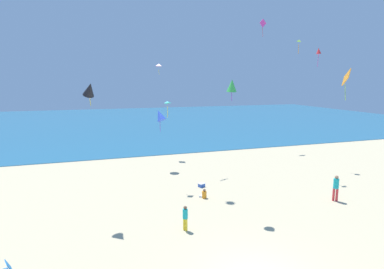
{
  "coord_description": "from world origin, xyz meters",
  "views": [
    {
      "loc": [
        -5.89,
        -9.73,
        7.8
      ],
      "look_at": [
        0.0,
        8.74,
        4.48
      ],
      "focal_mm": 29.05,
      "sensor_mm": 36.0,
      "label": 1
    }
  ],
  "objects_px": {
    "person_1": "(185,216)",
    "kite_magenta": "(263,24)",
    "kite_green": "(232,86)",
    "kite_red": "(319,51)",
    "cooler_box": "(202,185)",
    "kite_black": "(89,89)",
    "kite_teal": "(167,103)",
    "kite_lime": "(299,41)",
    "kite_pink": "(159,65)",
    "kite_blue": "(160,115)",
    "person_2": "(336,186)",
    "kite_orange": "(346,78)",
    "person_0": "(204,195)"
  },
  "relations": [
    {
      "from": "kite_green",
      "to": "kite_lime",
      "type": "bearing_deg",
      "value": 34.01
    },
    {
      "from": "person_2",
      "to": "kite_pink",
      "type": "xyz_separation_m",
      "value": [
        -8.3,
        16.28,
        8.45
      ]
    },
    {
      "from": "person_0",
      "to": "kite_pink",
      "type": "xyz_separation_m",
      "value": [
        -0.22,
        13.14,
        9.22
      ]
    },
    {
      "from": "person_0",
      "to": "kite_teal",
      "type": "height_order",
      "value": "kite_teal"
    },
    {
      "from": "kite_blue",
      "to": "kite_magenta",
      "type": "xyz_separation_m",
      "value": [
        13.28,
        5.83,
        9.43
      ]
    },
    {
      "from": "kite_pink",
      "to": "kite_green",
      "type": "bearing_deg",
      "value": -86.61
    },
    {
      "from": "person_1",
      "to": "cooler_box",
      "type": "bearing_deg",
      "value": -150.03
    },
    {
      "from": "kite_pink",
      "to": "kite_red",
      "type": "distance_m",
      "value": 15.27
    },
    {
      "from": "kite_black",
      "to": "kite_green",
      "type": "height_order",
      "value": "kite_green"
    },
    {
      "from": "kite_black",
      "to": "kite_teal",
      "type": "distance_m",
      "value": 6.67
    },
    {
      "from": "person_1",
      "to": "kite_magenta",
      "type": "xyz_separation_m",
      "value": [
        14.52,
        17.88,
        13.49
      ]
    },
    {
      "from": "cooler_box",
      "to": "kite_teal",
      "type": "height_order",
      "value": "kite_teal"
    },
    {
      "from": "kite_black",
      "to": "kite_blue",
      "type": "distance_m",
      "value": 10.93
    },
    {
      "from": "kite_lime",
      "to": "kite_green",
      "type": "relative_size",
      "value": 0.9
    },
    {
      "from": "kite_green",
      "to": "person_1",
      "type": "bearing_deg",
      "value": -154.81
    },
    {
      "from": "kite_magenta",
      "to": "kite_lime",
      "type": "bearing_deg",
      "value": -104.84
    },
    {
      "from": "kite_red",
      "to": "kite_teal",
      "type": "distance_m",
      "value": 15.14
    },
    {
      "from": "person_2",
      "to": "kite_teal",
      "type": "xyz_separation_m",
      "value": [
        -9.84,
        6.12,
        5.29
      ]
    },
    {
      "from": "cooler_box",
      "to": "kite_orange",
      "type": "xyz_separation_m",
      "value": [
        6.05,
        -6.91,
        7.86
      ]
    },
    {
      "from": "kite_blue",
      "to": "kite_teal",
      "type": "height_order",
      "value": "kite_teal"
    },
    {
      "from": "person_1",
      "to": "kite_teal",
      "type": "relative_size",
      "value": 1.12
    },
    {
      "from": "cooler_box",
      "to": "person_1",
      "type": "distance_m",
      "value": 7.01
    },
    {
      "from": "person_2",
      "to": "kite_lime",
      "type": "distance_m",
      "value": 11.85
    },
    {
      "from": "kite_pink",
      "to": "kite_blue",
      "type": "relative_size",
      "value": 0.53
    },
    {
      "from": "kite_lime",
      "to": "kite_pink",
      "type": "xyz_separation_m",
      "value": [
        -9.4,
        10.0,
        -1.54
      ]
    },
    {
      "from": "kite_green",
      "to": "kite_red",
      "type": "distance_m",
      "value": 14.43
    },
    {
      "from": "kite_lime",
      "to": "person_0",
      "type": "bearing_deg",
      "value": -161.11
    },
    {
      "from": "cooler_box",
      "to": "kite_blue",
      "type": "distance_m",
      "value": 7.71
    },
    {
      "from": "kite_orange",
      "to": "kite_teal",
      "type": "height_order",
      "value": "kite_orange"
    },
    {
      "from": "kite_green",
      "to": "kite_pink",
      "type": "xyz_separation_m",
      "value": [
        -0.93,
        15.71,
        1.89
      ]
    },
    {
      "from": "kite_black",
      "to": "kite_lime",
      "type": "bearing_deg",
      "value": 14.39
    },
    {
      "from": "cooler_box",
      "to": "kite_red",
      "type": "bearing_deg",
      "value": 13.23
    },
    {
      "from": "person_2",
      "to": "kite_magenta",
      "type": "xyz_separation_m",
      "value": [
        3.92,
        16.93,
        13.27
      ]
    },
    {
      "from": "kite_black",
      "to": "kite_orange",
      "type": "relative_size",
      "value": 0.77
    },
    {
      "from": "kite_lime",
      "to": "kite_teal",
      "type": "relative_size",
      "value": 0.92
    },
    {
      "from": "kite_red",
      "to": "kite_magenta",
      "type": "xyz_separation_m",
      "value": [
        -0.66,
        8.8,
        3.8
      ]
    },
    {
      "from": "cooler_box",
      "to": "kite_black",
      "type": "bearing_deg",
      "value": -157.37
    },
    {
      "from": "kite_black",
      "to": "kite_red",
      "type": "distance_m",
      "value": 20.77
    },
    {
      "from": "person_0",
      "to": "person_1",
      "type": "xyz_separation_m",
      "value": [
        -2.52,
        -4.09,
        0.55
      ]
    },
    {
      "from": "person_1",
      "to": "kite_magenta",
      "type": "distance_m",
      "value": 26.7
    },
    {
      "from": "person_0",
      "to": "kite_lime",
      "type": "bearing_deg",
      "value": -105.35
    },
    {
      "from": "person_1",
      "to": "kite_black",
      "type": "distance_m",
      "value": 8.54
    },
    {
      "from": "kite_pink",
      "to": "kite_teal",
      "type": "relative_size",
      "value": 0.9
    },
    {
      "from": "kite_black",
      "to": "kite_magenta",
      "type": "bearing_deg",
      "value": 37.93
    },
    {
      "from": "kite_black",
      "to": "kite_orange",
      "type": "height_order",
      "value": "kite_orange"
    },
    {
      "from": "cooler_box",
      "to": "person_1",
      "type": "xyz_separation_m",
      "value": [
        -3.12,
        -6.25,
        0.65
      ]
    },
    {
      "from": "kite_pink",
      "to": "kite_blue",
      "type": "height_order",
      "value": "kite_pink"
    },
    {
      "from": "kite_magenta",
      "to": "kite_orange",
      "type": "bearing_deg",
      "value": -106.1
    },
    {
      "from": "person_1",
      "to": "kite_orange",
      "type": "relative_size",
      "value": 0.77
    },
    {
      "from": "person_2",
      "to": "kite_orange",
      "type": "xyz_separation_m",
      "value": [
        -1.43,
        -1.61,
        6.99
      ]
    }
  ]
}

